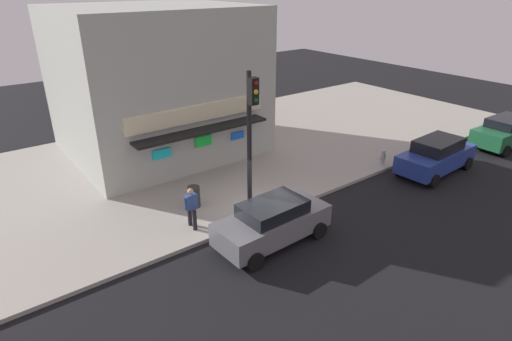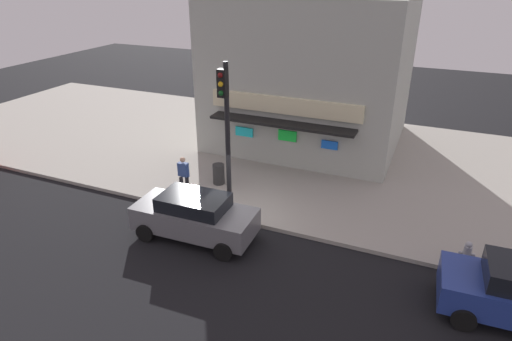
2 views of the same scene
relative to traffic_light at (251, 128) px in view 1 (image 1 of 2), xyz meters
The scene contains 10 objects.
ground_plane 3.82m from the traffic_light, 43.70° to the right, with size 64.11×64.11×0.00m, color black.
sidewalk 7.49m from the traffic_light, 86.20° to the left, with size 42.74×13.82×0.16m, color #A39E93.
corner_building 8.84m from the traffic_light, 86.79° to the left, with size 9.24×9.05×7.42m.
traffic_light is the anchor object (origin of this frame).
fire_hydrant 8.96m from the traffic_light, ahead, with size 0.49×0.25×0.77m.
trash_can 4.01m from the traffic_light, 126.29° to the left, with size 0.51×0.51×0.89m, color #2D2D2D.
pedestrian 3.63m from the traffic_light, 165.64° to the left, with size 0.55×0.56×1.63m.
parked_car_green 16.65m from the traffic_light, ahead, with size 4.55×2.12×1.67m.
parked_car_grey 3.46m from the traffic_light, 102.46° to the right, with size 4.32×2.07×1.63m.
parked_car_blue 10.41m from the traffic_light, 10.86° to the right, with size 4.58×2.17×1.72m.
Camera 1 is at (-9.19, -11.42, 8.75)m, focal length 29.92 mm.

